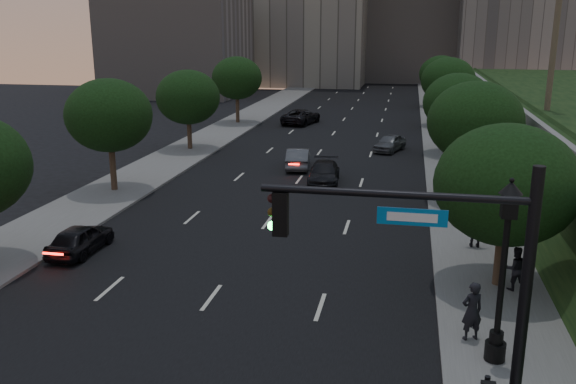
% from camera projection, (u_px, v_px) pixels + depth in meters
% --- Properties ---
extents(ground, '(160.00, 160.00, 0.00)m').
position_uv_depth(ground, '(157.00, 372.00, 17.41)').
color(ground, black).
rests_on(ground, ground).
extents(road_surface, '(16.00, 140.00, 0.02)m').
position_uv_depth(road_surface, '(316.00, 158.00, 45.80)').
color(road_surface, black).
rests_on(road_surface, ground).
extents(sidewalk_right, '(4.50, 140.00, 0.15)m').
position_uv_depth(sidewalk_right, '(456.00, 163.00, 43.86)').
color(sidewalk_right, slate).
rests_on(sidewalk_right, ground).
extents(sidewalk_left, '(4.50, 140.00, 0.15)m').
position_uv_depth(sidewalk_left, '(186.00, 152.00, 47.71)').
color(sidewalk_left, slate).
rests_on(sidewalk_left, ground).
extents(parapet_wall, '(0.35, 90.00, 0.70)m').
position_uv_depth(parapet_wall, '(514.00, 108.00, 40.23)').
color(parapet_wall, slate).
rests_on(parapet_wall, embankment).
extents(office_block_mid, '(22.00, 18.00, 26.00)m').
position_uv_depth(office_block_mid, '(410.00, 7.00, 109.41)').
color(office_block_mid, gray).
rests_on(office_block_mid, ground).
extents(office_block_filler, '(18.00, 16.00, 14.00)m').
position_uv_depth(office_block_filler, '(178.00, 45.00, 86.71)').
color(office_block_filler, gray).
rests_on(office_block_filler, ground).
extents(tree_right_a, '(5.20, 5.20, 6.24)m').
position_uv_depth(tree_right_a, '(506.00, 185.00, 21.99)').
color(tree_right_a, '#38281C').
rests_on(tree_right_a, ground).
extents(tree_right_b, '(5.20, 5.20, 6.74)m').
position_uv_depth(tree_right_b, '(475.00, 122.00, 33.22)').
color(tree_right_b, '#38281C').
rests_on(tree_right_b, ground).
extents(tree_right_c, '(5.20, 5.20, 6.24)m').
position_uv_depth(tree_right_c, '(458.00, 103.00, 45.65)').
color(tree_right_c, '#38281C').
rests_on(tree_right_c, ground).
extents(tree_right_d, '(5.20, 5.20, 6.74)m').
position_uv_depth(tree_right_d, '(448.00, 80.00, 58.77)').
color(tree_right_d, '#38281C').
rests_on(tree_right_d, ground).
extents(tree_right_e, '(5.20, 5.20, 6.24)m').
position_uv_depth(tree_right_e, '(441.00, 74.00, 73.10)').
color(tree_right_e, '#38281C').
rests_on(tree_right_e, ground).
extents(tree_left_b, '(5.00, 5.00, 6.71)m').
position_uv_depth(tree_left_b, '(109.00, 115.00, 35.18)').
color(tree_left_b, '#38281C').
rests_on(tree_left_b, ground).
extents(tree_left_c, '(5.00, 5.00, 6.34)m').
position_uv_depth(tree_left_c, '(188.00, 97.00, 47.58)').
color(tree_left_c, '#38281C').
rests_on(tree_left_c, ground).
extents(tree_left_d, '(5.00, 5.00, 6.71)m').
position_uv_depth(tree_left_d, '(237.00, 78.00, 60.73)').
color(tree_left_d, '#38281C').
rests_on(tree_left_d, ground).
extents(traffic_signal_mast, '(5.68, 0.56, 7.00)m').
position_uv_depth(traffic_signal_mast, '(466.00, 321.00, 12.55)').
color(traffic_signal_mast, black).
rests_on(traffic_signal_mast, ground).
extents(street_lamp, '(0.64, 0.64, 5.62)m').
position_uv_depth(street_lamp, '(502.00, 281.00, 17.12)').
color(street_lamp, black).
rests_on(street_lamp, ground).
extents(sedan_near_left, '(1.58, 3.84, 1.30)m').
position_uv_depth(sedan_near_left, '(80.00, 239.00, 26.39)').
color(sedan_near_left, black).
rests_on(sedan_near_left, ground).
extents(sedan_mid_left, '(2.03, 4.48, 1.43)m').
position_uv_depth(sedan_mid_left, '(298.00, 158.00, 42.25)').
color(sedan_mid_left, '#505256').
rests_on(sedan_mid_left, ground).
extents(sedan_far_left, '(3.69, 5.90, 1.52)m').
position_uv_depth(sedan_far_left, '(301.00, 117.00, 61.51)').
color(sedan_far_left, black).
rests_on(sedan_far_left, ground).
extents(sedan_near_right, '(2.22, 4.72, 1.33)m').
position_uv_depth(sedan_near_right, '(324.00, 173.00, 38.17)').
color(sedan_near_right, black).
rests_on(sedan_near_right, ground).
extents(sedan_far_right, '(2.82, 4.27, 1.35)m').
position_uv_depth(sedan_far_right, '(390.00, 143.00, 48.03)').
color(sedan_far_right, '#54575B').
rests_on(sedan_far_right, ground).
extents(pedestrian_a, '(0.82, 0.70, 1.90)m').
position_uv_depth(pedestrian_a, '(472.00, 311.00, 18.69)').
color(pedestrian_a, black).
rests_on(pedestrian_a, sidewalk_right).
extents(pedestrian_b, '(0.90, 0.76, 1.67)m').
position_uv_depth(pedestrian_b, '(515.00, 268.00, 22.29)').
color(pedestrian_b, black).
rests_on(pedestrian_b, sidewalk_right).
extents(pedestrian_c, '(1.12, 0.48, 1.89)m').
position_uv_depth(pedestrian_c, '(477.00, 226.00, 26.61)').
color(pedestrian_c, black).
rests_on(pedestrian_c, sidewalk_right).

